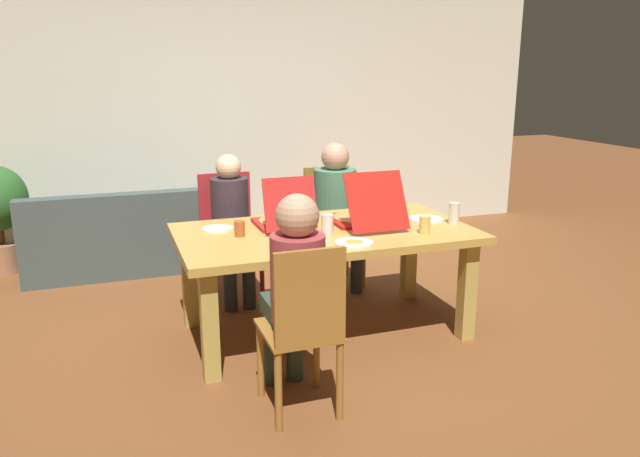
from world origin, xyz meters
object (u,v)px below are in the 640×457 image
Objects in this scene: dining_table at (325,244)px; chair_1 at (331,221)px; chair_0 at (304,326)px; couch at (131,239)px; chair_2 at (228,228)px; plate_1 at (354,242)px; plate_3 at (426,219)px; person_0 at (294,283)px; drinking_glass_2 at (240,229)px; pizza_box_0 at (283,219)px; drinking_glass_3 at (454,213)px; person_1 at (337,203)px; drinking_glass_0 at (425,225)px; person_2 at (232,217)px; pizza_box_1 at (362,216)px; plate_2 at (217,229)px; plate_0 at (307,242)px; drinking_glass_1 at (327,225)px.

dining_table is 1.10m from chair_1.
chair_0 is 0.52× the size of couch.
dining_table is at bearing -112.57° from chair_1.
chair_2 reaches higher than plate_1.
person_0 is at bearing -145.97° from plate_3.
plate_3 is 2.41× the size of drinking_glass_2.
pizza_box_0 is 1.19m from drinking_glass_3.
pizza_box_0 is at bearing 143.45° from dining_table.
drinking_glass_2 reaches higher than plate_1.
drinking_glass_0 is (0.17, -1.17, 0.08)m from person_1.
couch is at bearing 135.51° from drinking_glass_3.
drinking_glass_0 is 0.78× the size of drinking_glass_3.
person_0 is 1.50m from plate_3.
person_2 is at bearing 90.00° from person_0.
pizza_box_1 is at bearing 171.90° from plate_3.
couch reaches higher than dining_table.
person_1 is 5.73× the size of plate_2.
plate_3 is (1.24, -0.95, 0.20)m from chair_2.
person_0 is at bearing -119.77° from dining_table.
plate_0 is 0.69m from plate_2.
plate_3 is (1.24, 0.84, 0.05)m from person_0.
couch is (-0.72, 2.89, -0.24)m from chair_0.
drinking_glass_3 is (0.13, -0.16, 0.07)m from plate_3.
plate_0 is 1.20× the size of plate_2.
person_1 is 1.09m from drinking_glass_1.
person_0 is 1.53m from drinking_glass_3.
chair_2 is 1.28m from plate_0.
drinking_glass_2 reaches higher than plate_3.
drinking_glass_3 is (0.48, -1.15, 0.29)m from chair_1.
chair_2 is (0.00, 1.79, -0.15)m from person_0.
dining_table is 0.33m from pizza_box_0.
person_1 is 10.27× the size of drinking_glass_0.
person_0 is 2.86m from couch.
plate_3 is 2.08× the size of drinking_glass_0.
plate_1 is (0.27, -0.11, -0.00)m from plate_0.
drinking_glass_2 is (-0.10, -0.77, 0.11)m from person_2.
drinking_glass_2 is (-0.99, -0.97, 0.26)m from chair_1.
drinking_glass_2 is (-0.10, 1.01, 0.27)m from chair_0.
plate_3 is 1.75× the size of drinking_glass_1.
plate_1 reaches higher than plate_2.
person_0 is 0.99× the size of person_1.
pizza_box_0 is 2.12× the size of plate_2.
person_0 is at bearing 90.00° from chair_0.
pizza_box_0 is at bearing 124.55° from drinking_glass_1.
couch is at bearing 118.53° from plate_1.
drinking_glass_2 is (-1.35, 0.02, 0.04)m from plate_3.
chair_1 reaches higher than plate_0.
chair_1 is 0.24m from person_1.
person_0 is 10.15× the size of drinking_glass_0.
plate_1 is 1.00× the size of plate_3.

